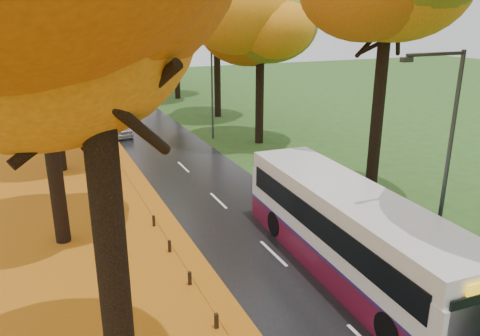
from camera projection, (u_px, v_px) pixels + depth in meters
road at (179, 163)px, 29.76m from camera, size 6.50×90.00×0.04m
centre_line at (179, 162)px, 29.76m from camera, size 0.12×90.00×0.01m
leaf_verge at (25, 182)px, 26.33m from camera, size 12.00×90.00×0.02m
leaf_drift at (131, 168)px, 28.59m from camera, size 0.90×90.00×0.01m
trees_left at (36, 4)px, 25.85m from camera, size 9.20×74.00×13.88m
trees_right at (269, 4)px, 31.15m from camera, size 9.30×74.20×13.96m
streetlamp_near at (443, 155)px, 15.01m from camera, size 2.45×0.18×8.00m
streetlamp_mid at (209, 76)px, 34.15m from camera, size 2.45×0.18×8.00m
streetlamp_far at (142, 54)px, 53.29m from camera, size 2.45×0.18×8.00m
bus at (350, 230)px, 16.73m from camera, size 3.25×11.89×3.10m
car_white at (117, 127)px, 36.20m from camera, size 2.06×4.18×1.37m
car_silver at (104, 112)px, 42.02m from camera, size 2.48×4.06×1.26m
car_dark at (97, 103)px, 46.01m from camera, size 2.26×4.54×1.27m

